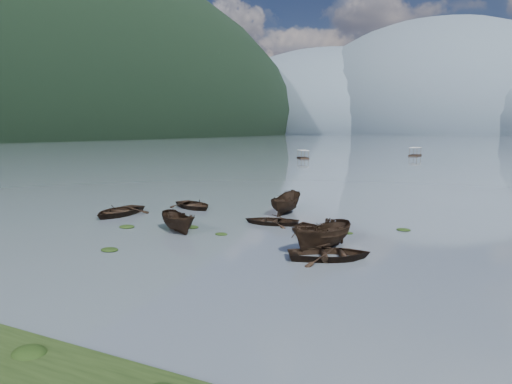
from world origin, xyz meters
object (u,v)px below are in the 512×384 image
at_px(rowboat_0, 119,215).
at_px(pontoon_centre, 415,156).
at_px(pontoon_left, 303,159).
at_px(rowboat_3, 309,233).

distance_m(rowboat_0, pontoon_centre, 103.54).
relative_size(rowboat_0, pontoon_left, 0.99).
relative_size(rowboat_0, pontoon_centre, 0.88).
distance_m(rowboat_3, pontoon_centre, 102.32).
bearing_deg(rowboat_0, pontoon_left, 96.19).
relative_size(rowboat_3, pontoon_left, 0.82).
bearing_deg(rowboat_3, pontoon_centre, -117.87).
relative_size(pontoon_left, pontoon_centre, 0.89).
height_order(rowboat_0, pontoon_centre, pontoon_centre).
xyz_separation_m(rowboat_0, rowboat_3, (16.25, 0.81, 0.00)).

